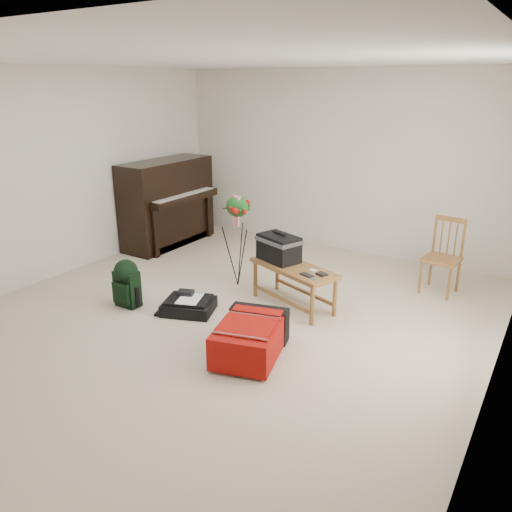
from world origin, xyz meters
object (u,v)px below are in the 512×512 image
Objects in this scene: red_suitcase at (253,335)px; bench at (280,255)px; dining_chair at (442,257)px; green_backpack at (126,281)px; flower_stand at (237,242)px; piano at (168,204)px; black_duffel at (189,305)px.

bench is at bearing 92.28° from red_suitcase.
dining_chair reaches higher than green_backpack.
piano is at bearing 173.15° from flower_stand.
piano is at bearing 115.25° from black_duffel.
bench is at bearing -21.93° from piano.
green_backpack reaches higher than black_duffel.
black_duffel is at bearing -130.94° from dining_chair.
bench is 1.19m from red_suitcase.
green_backpack is 0.47× the size of flower_stand.
piano is 1.98m from flower_stand.
dining_chair is (3.88, 0.26, -0.18)m from piano.
black_duffel is at bearing -114.15° from bench.
flower_stand reaches higher than red_suitcase.
piano is at bearing 118.88° from green_backpack.
red_suitcase reaches higher than black_duffel.
bench is at bearing 25.41° from black_duffel.
red_suitcase is at bearing -33.09° from flower_stand.
bench reaches higher than black_duffel.
piano reaches higher than black_duffel.
piano is 1.73× the size of dining_chair.
black_duffel is at bearing -44.01° from piano.
flower_stand is at bearing 67.90° from black_duffel.
black_duffel is 0.56× the size of flower_stand.
red_suitcase is 1.65m from flower_stand.
green_backpack is at bearing -125.16° from bench.
dining_chair is at bearing 45.26° from flower_stand.
dining_chair is at bearing 49.93° from red_suitcase.
dining_chair is 1.65× the size of green_backpack.
piano reaches higher than bench.
red_suitcase is 1.70m from green_backpack.
dining_chair is at bearing 61.34° from bench.
piano is 2.27m from green_backpack.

